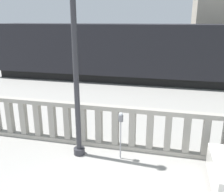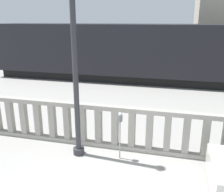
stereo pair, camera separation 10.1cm
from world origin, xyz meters
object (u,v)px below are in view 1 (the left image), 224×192
Objects in this scene: parking_meter at (121,123)px; train_far at (204,36)px; lamppost at (75,43)px; train_near at (215,54)px.

train_far is at bearing 80.01° from parking_meter.
lamppost is at bearing -102.34° from train_far.
train_near is 19.79m from train_far.
lamppost is 0.30× the size of train_far.
parking_meter is 0.05× the size of train_near.
train_far is at bearing 85.92° from train_near.
train_far is (5.23, 29.72, 0.62)m from parking_meter.
train_near is at bearing 63.03° from lamppost.
lamppost reaches higher than train_far.
parking_meter is (1.28, 0.06, -2.24)m from lamppost.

